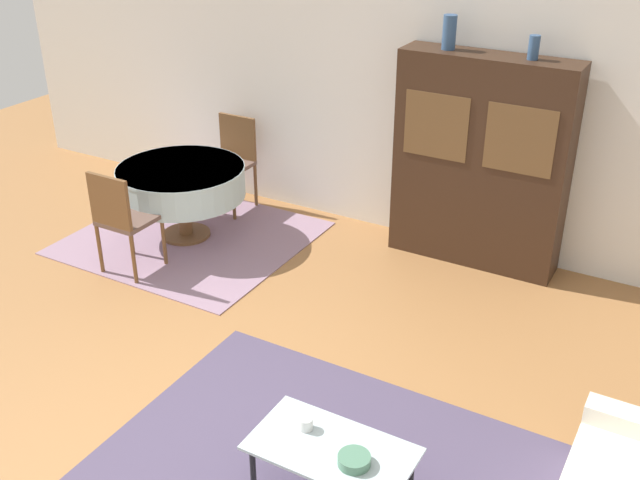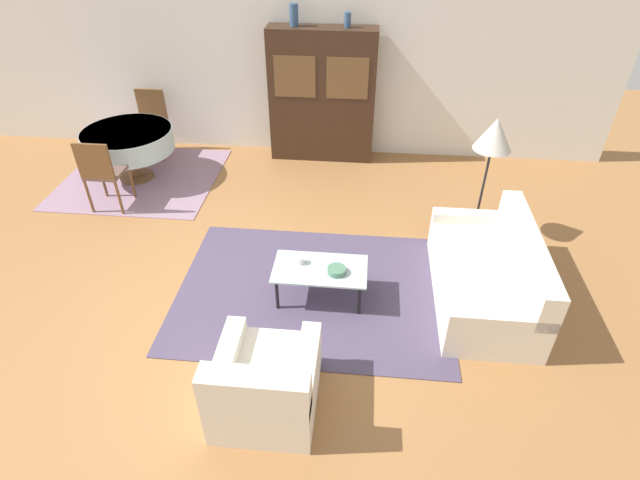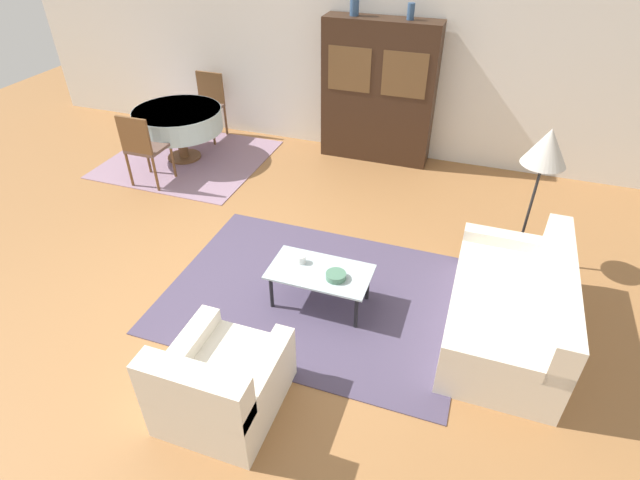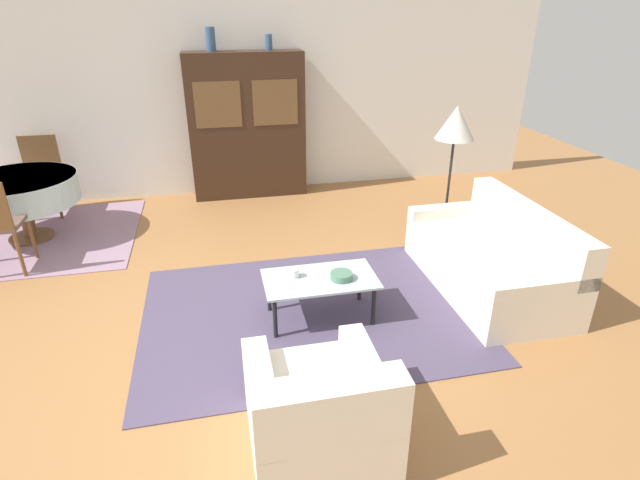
# 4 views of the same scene
# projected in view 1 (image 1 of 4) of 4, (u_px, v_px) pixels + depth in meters

# --- Properties ---
(ground_plane) EXTENTS (14.00, 14.00, 0.00)m
(ground_plane) POSITION_uv_depth(u_px,v_px,m) (185.00, 451.00, 4.79)
(ground_plane) COLOR #9E6B3D
(wall_back) EXTENTS (10.00, 0.06, 2.70)m
(wall_back) POSITION_uv_depth(u_px,v_px,m) (419.00, 102.00, 6.98)
(wall_back) COLOR white
(wall_back) RESTS_ON ground_plane
(dining_rug) EXTENTS (2.18, 2.01, 0.01)m
(dining_rug) POSITION_uv_depth(u_px,v_px,m) (191.00, 238.00, 7.45)
(dining_rug) COLOR gray
(dining_rug) RESTS_ON ground_plane
(coffee_table) EXTENTS (0.95, 0.52, 0.39)m
(coffee_table) POSITION_uv_depth(u_px,v_px,m) (332.00, 453.00, 4.28)
(coffee_table) COLOR black
(coffee_table) RESTS_ON area_rug
(display_cabinet) EXTENTS (1.54, 0.39, 1.92)m
(display_cabinet) POSITION_uv_depth(u_px,v_px,m) (480.00, 163.00, 6.66)
(display_cabinet) COLOR #382316
(display_cabinet) RESTS_ON ground_plane
(dining_table) EXTENTS (1.23, 1.23, 0.73)m
(dining_table) POSITION_uv_depth(u_px,v_px,m) (182.00, 182.00, 7.23)
(dining_table) COLOR brown
(dining_table) RESTS_ON dining_rug
(dining_chair_near) EXTENTS (0.44, 0.44, 0.98)m
(dining_chair_near) POSITION_uv_depth(u_px,v_px,m) (121.00, 216.00, 6.59)
(dining_chair_near) COLOR brown
(dining_chair_near) RESTS_ON dining_rug
(dining_chair_far) EXTENTS (0.44, 0.44, 0.98)m
(dining_chair_far) POSITION_uv_depth(u_px,v_px,m) (232.00, 157.00, 7.88)
(dining_chair_far) COLOR brown
(dining_chair_far) RESTS_ON dining_rug
(cup) EXTENTS (0.08, 0.08, 0.08)m
(cup) POSITION_uv_depth(u_px,v_px,m) (306.00, 424.00, 4.38)
(cup) COLOR white
(cup) RESTS_ON coffee_table
(bowl) EXTENTS (0.19, 0.19, 0.06)m
(bowl) POSITION_uv_depth(u_px,v_px,m) (354.00, 460.00, 4.13)
(bowl) COLOR #4C7A60
(bowl) RESTS_ON coffee_table
(vase_tall) EXTENTS (0.12, 0.12, 0.29)m
(vase_tall) POSITION_uv_depth(u_px,v_px,m) (449.00, 32.00, 6.32)
(vase_tall) COLOR #33517A
(vase_tall) RESTS_ON display_cabinet
(vase_short) EXTENTS (0.09, 0.09, 0.19)m
(vase_short) POSITION_uv_depth(u_px,v_px,m) (534.00, 48.00, 6.02)
(vase_short) COLOR #33517A
(vase_short) RESTS_ON display_cabinet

